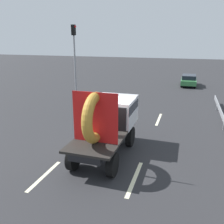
# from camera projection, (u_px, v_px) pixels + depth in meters

# --- Properties ---
(ground_plane) EXTENTS (120.00, 120.00, 0.00)m
(ground_plane) POSITION_uv_depth(u_px,v_px,m) (107.00, 150.00, 11.77)
(ground_plane) COLOR #28282B
(flatbed_truck) EXTENTS (2.02, 4.90, 3.26)m
(flatbed_truck) POSITION_uv_depth(u_px,v_px,m) (109.00, 118.00, 11.33)
(flatbed_truck) COLOR black
(flatbed_truck) RESTS_ON ground_plane
(distant_sedan) EXTENTS (1.66, 3.88, 1.27)m
(distant_sedan) POSITION_uv_depth(u_px,v_px,m) (189.00, 80.00, 27.63)
(distant_sedan) COLOR black
(distant_sedan) RESTS_ON ground_plane
(traffic_light) EXTENTS (0.42, 0.36, 6.42)m
(traffic_light) POSITION_uv_depth(u_px,v_px,m) (74.00, 51.00, 21.74)
(traffic_light) COLOR gray
(traffic_light) RESTS_ON ground_plane
(lane_dash_left_near) EXTENTS (0.16, 2.32, 0.01)m
(lane_dash_left_near) POSITION_uv_depth(u_px,v_px,m) (44.00, 175.00, 9.57)
(lane_dash_left_near) COLOR beige
(lane_dash_left_near) RESTS_ON ground_plane
(lane_dash_left_far) EXTENTS (0.16, 2.09, 0.01)m
(lane_dash_left_far) POSITION_uv_depth(u_px,v_px,m) (108.00, 116.00, 16.87)
(lane_dash_left_far) COLOR beige
(lane_dash_left_far) RESTS_ON ground_plane
(lane_dash_right_near) EXTENTS (0.16, 2.60, 0.01)m
(lane_dash_right_near) POSITION_uv_depth(u_px,v_px,m) (135.00, 178.00, 9.37)
(lane_dash_right_near) COLOR beige
(lane_dash_right_near) RESTS_ON ground_plane
(lane_dash_right_far) EXTENTS (0.16, 2.58, 0.01)m
(lane_dash_right_far) POSITION_uv_depth(u_px,v_px,m) (159.00, 119.00, 16.25)
(lane_dash_right_far) COLOR beige
(lane_dash_right_far) RESTS_ON ground_plane
(oncoming_car) EXTENTS (1.56, 3.65, 1.19)m
(oncoming_car) POSITION_uv_depth(u_px,v_px,m) (189.00, 80.00, 27.74)
(oncoming_car) COLOR black
(oncoming_car) RESTS_ON ground_plane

